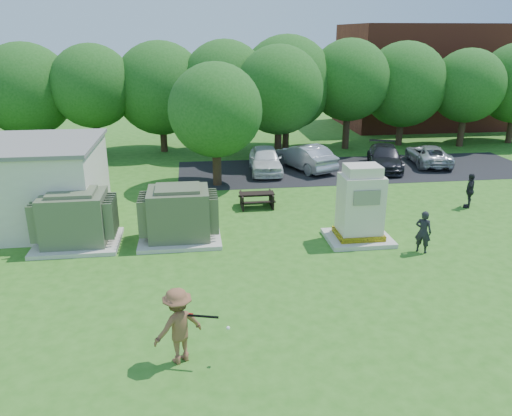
{
  "coord_description": "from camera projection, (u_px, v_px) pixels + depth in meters",
  "views": [
    {
      "loc": [
        -2.23,
        -12.97,
        7.31
      ],
      "look_at": [
        0.0,
        4.0,
        1.3
      ],
      "focal_mm": 35.0,
      "sensor_mm": 36.0,
      "label": 1
    }
  ],
  "objects": [
    {
      "name": "ground",
      "position": [
        274.0,
        293.0,
        14.83
      ],
      "size": [
        120.0,
        120.0,
        0.0
      ],
      "primitive_type": "plane",
      "color": "#2D6619",
      "rests_on": "ground"
    },
    {
      "name": "car_silver_a",
      "position": [
        305.0,
        157.0,
        28.15
      ],
      "size": [
        3.03,
        4.59,
        1.43
      ],
      "primitive_type": "imported",
      "rotation": [
        0.0,
        0.0,
        3.53
      ],
      "color": "#A3A2A7",
      "rests_on": "ground"
    },
    {
      "name": "car_dark",
      "position": [
        385.0,
        158.0,
        28.29
      ],
      "size": [
        2.96,
        4.76,
        1.29
      ],
      "primitive_type": "imported",
      "rotation": [
        0.0,
        0.0,
        -0.28
      ],
      "color": "black",
      "rests_on": "ground"
    },
    {
      "name": "batter",
      "position": [
        178.0,
        326.0,
        11.49
      ],
      "size": [
        1.4,
        1.19,
        1.88
      ],
      "primitive_type": "imported",
      "rotation": [
        0.0,
        0.0,
        3.63
      ],
      "color": "brown",
      "rests_on": "ground"
    },
    {
      "name": "brick_building",
      "position": [
        436.0,
        76.0,
        40.97
      ],
      "size": [
        15.0,
        8.0,
        8.0
      ],
      "primitive_type": "cube",
      "color": "maroon",
      "rests_on": "ground"
    },
    {
      "name": "transformer_right",
      "position": [
        179.0,
        215.0,
        18.37
      ],
      "size": [
        3.0,
        2.4,
        2.07
      ],
      "color": "beige",
      "rests_on": "ground"
    },
    {
      "name": "car_white",
      "position": [
        265.0,
        159.0,
        27.57
      ],
      "size": [
        1.93,
        4.26,
        1.42
      ],
      "primitive_type": "imported",
      "rotation": [
        0.0,
        0.0,
        -0.06
      ],
      "color": "white",
      "rests_on": "ground"
    },
    {
      "name": "car_silver_b",
      "position": [
        428.0,
        155.0,
        29.24
      ],
      "size": [
        2.5,
        4.36,
        1.15
      ],
      "primitive_type": "imported",
      "rotation": [
        0.0,
        0.0,
        2.99
      ],
      "color": "#B1B2B6",
      "rests_on": "ground"
    },
    {
      "name": "batting_equipment",
      "position": [
        202.0,
        318.0,
        11.37
      ],
      "size": [
        1.09,
        0.31,
        0.4
      ],
      "color": "black",
      "rests_on": "ground"
    },
    {
      "name": "picnic_table",
      "position": [
        257.0,
        198.0,
        22.07
      ],
      "size": [
        1.53,
        1.15,
        0.66
      ],
      "color": "black",
      "rests_on": "ground"
    },
    {
      "name": "person_walking_right",
      "position": [
        470.0,
        191.0,
        21.9
      ],
      "size": [
        0.82,
        0.97,
        1.56
      ],
      "primitive_type": "imported",
      "rotation": [
        0.0,
        0.0,
        4.12
      ],
      "color": "black",
      "rests_on": "ground"
    },
    {
      "name": "tree_row",
      "position": [
        253.0,
        87.0,
        30.97
      ],
      "size": [
        41.3,
        13.3,
        7.3
      ],
      "color": "#47301E",
      "rests_on": "ground"
    },
    {
      "name": "parking_strip",
      "position": [
        356.0,
        169.0,
        28.31
      ],
      "size": [
        20.0,
        6.0,
        0.01
      ],
      "primitive_type": "cube",
      "color": "#232326",
      "rests_on": "ground"
    },
    {
      "name": "transformer_left",
      "position": [
        75.0,
        220.0,
        17.91
      ],
      "size": [
        3.0,
        2.4,
        2.07
      ],
      "color": "beige",
      "rests_on": "ground"
    },
    {
      "name": "generator_cabinet",
      "position": [
        360.0,
        208.0,
        18.23
      ],
      "size": [
        2.36,
        1.93,
        2.88
      ],
      "color": "beige",
      "rests_on": "ground"
    },
    {
      "name": "person_by_generator",
      "position": [
        423.0,
        232.0,
        17.38
      ],
      "size": [
        0.67,
        0.64,
        1.54
      ],
      "primitive_type": "imported",
      "rotation": [
        0.0,
        0.0,
        2.46
      ],
      "color": "black",
      "rests_on": "ground"
    }
  ]
}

